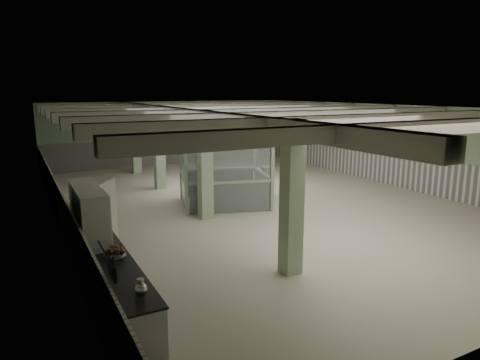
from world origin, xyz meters
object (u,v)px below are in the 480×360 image
guard_booth (224,158)px  filing_cabinet (267,182)px  prep_counter (107,276)px  walkin_cooler (91,234)px

guard_booth → filing_cabinet: (2.05, 0.25, -1.16)m
guard_booth → filing_cabinet: bearing=23.2°
prep_counter → guard_booth: size_ratio=1.34×
walkin_cooler → guard_booth: (5.46, 4.31, 0.77)m
guard_booth → filing_cabinet: guard_booth is taller
guard_booth → prep_counter: bearing=-117.6°
filing_cabinet → prep_counter: bearing=-128.9°
prep_counter → walkin_cooler: size_ratio=2.38×
prep_counter → filing_cabinet: bearing=38.1°
walkin_cooler → guard_booth: bearing=38.3°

